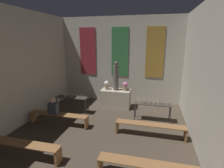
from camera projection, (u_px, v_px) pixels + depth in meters
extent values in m
cube|color=#B2AD9E|center=(120.00, 60.00, 9.44)|extent=(6.71, 0.12, 4.55)
cube|color=maroon|center=(88.00, 51.00, 9.67)|extent=(0.91, 0.03, 2.55)
cube|color=#33723F|center=(120.00, 52.00, 9.25)|extent=(0.91, 0.03, 2.55)
cube|color=olive|center=(155.00, 53.00, 8.83)|extent=(0.91, 0.03, 2.55)
cube|color=#ADA38E|center=(116.00, 98.00, 8.93)|extent=(1.47, 0.73, 0.90)
cylinder|color=#5B5651|center=(116.00, 78.00, 8.66)|extent=(0.27, 0.27, 1.26)
sphere|color=#5B5651|center=(116.00, 63.00, 8.48)|extent=(0.19, 0.19, 0.19)
cylinder|color=#937A5B|center=(107.00, 87.00, 8.90)|extent=(0.20, 0.20, 0.23)
sphere|color=silver|center=(107.00, 83.00, 8.85)|extent=(0.25, 0.25, 0.25)
cylinder|color=#937A5B|center=(125.00, 88.00, 8.67)|extent=(0.20, 0.20, 0.23)
sphere|color=#C66B9E|center=(125.00, 84.00, 8.62)|extent=(0.25, 0.25, 0.25)
cube|color=#332D28|center=(72.00, 97.00, 8.19)|extent=(1.50, 0.41, 0.02)
cylinder|color=#332D28|center=(57.00, 105.00, 8.29)|extent=(0.04, 0.04, 0.73)
cylinder|color=#332D28|center=(85.00, 108.00, 7.95)|extent=(0.04, 0.04, 0.73)
cylinder|color=#332D28|center=(61.00, 102.00, 8.62)|extent=(0.04, 0.04, 0.73)
cylinder|color=#332D28|center=(88.00, 105.00, 8.29)|extent=(0.04, 0.04, 0.73)
cylinder|color=silver|center=(70.00, 96.00, 8.15)|extent=(0.02, 0.02, 0.12)
sphere|color=#F9CC4C|center=(70.00, 95.00, 8.13)|extent=(0.02, 0.02, 0.02)
cylinder|color=silver|center=(62.00, 93.00, 8.44)|extent=(0.02, 0.02, 0.18)
sphere|color=#F9CC4C|center=(62.00, 91.00, 8.41)|extent=(0.02, 0.02, 0.02)
cylinder|color=silver|center=(65.00, 96.00, 8.14)|extent=(0.02, 0.02, 0.13)
sphere|color=#F9CC4C|center=(64.00, 94.00, 8.12)|extent=(0.02, 0.02, 0.02)
cylinder|color=silver|center=(76.00, 96.00, 8.22)|extent=(0.02, 0.02, 0.10)
sphere|color=#F9CC4C|center=(76.00, 95.00, 8.21)|extent=(0.02, 0.02, 0.02)
cylinder|color=silver|center=(81.00, 95.00, 8.14)|extent=(0.02, 0.02, 0.18)
sphere|color=#F9CC4C|center=(81.00, 93.00, 8.12)|extent=(0.02, 0.02, 0.02)
cylinder|color=silver|center=(65.00, 95.00, 8.25)|extent=(0.02, 0.02, 0.11)
sphere|color=#F9CC4C|center=(65.00, 94.00, 8.23)|extent=(0.02, 0.02, 0.02)
cylinder|color=silver|center=(72.00, 97.00, 8.08)|extent=(0.02, 0.02, 0.10)
sphere|color=#F9CC4C|center=(72.00, 95.00, 8.06)|extent=(0.02, 0.02, 0.02)
cylinder|color=silver|center=(77.00, 97.00, 7.95)|extent=(0.02, 0.02, 0.13)
sphere|color=#F9CC4C|center=(77.00, 96.00, 7.93)|extent=(0.02, 0.02, 0.02)
cylinder|color=silver|center=(85.00, 97.00, 8.00)|extent=(0.02, 0.02, 0.10)
sphere|color=#F9CC4C|center=(85.00, 96.00, 7.98)|extent=(0.02, 0.02, 0.02)
cylinder|color=silver|center=(73.00, 94.00, 8.34)|extent=(0.02, 0.02, 0.16)
sphere|color=#F9CC4C|center=(73.00, 92.00, 8.32)|extent=(0.02, 0.02, 0.02)
cylinder|color=silver|center=(82.00, 97.00, 8.02)|extent=(0.02, 0.02, 0.12)
sphere|color=#F9CC4C|center=(82.00, 95.00, 8.00)|extent=(0.02, 0.02, 0.02)
cylinder|color=silver|center=(79.00, 96.00, 8.14)|extent=(0.02, 0.02, 0.09)
sphere|color=#F9CC4C|center=(79.00, 95.00, 8.12)|extent=(0.02, 0.02, 0.02)
cylinder|color=silver|center=(68.00, 94.00, 8.37)|extent=(0.02, 0.02, 0.17)
sphere|color=#F9CC4C|center=(68.00, 92.00, 8.35)|extent=(0.02, 0.02, 0.02)
cube|color=#332D28|center=(153.00, 104.00, 7.33)|extent=(1.50, 0.41, 0.02)
cylinder|color=#332D28|center=(135.00, 112.00, 7.43)|extent=(0.04, 0.04, 0.73)
cylinder|color=#332D28|center=(170.00, 116.00, 7.09)|extent=(0.04, 0.04, 0.73)
cylinder|color=#332D28|center=(136.00, 109.00, 7.76)|extent=(0.04, 0.04, 0.73)
cylinder|color=#332D28|center=(170.00, 112.00, 7.43)|extent=(0.04, 0.04, 0.73)
cylinder|color=silver|center=(138.00, 100.00, 7.59)|extent=(0.02, 0.02, 0.13)
sphere|color=#F9CC4C|center=(138.00, 98.00, 7.57)|extent=(0.02, 0.02, 0.02)
cylinder|color=silver|center=(153.00, 103.00, 7.17)|extent=(0.02, 0.02, 0.18)
sphere|color=#F9CC4C|center=(153.00, 101.00, 7.15)|extent=(0.02, 0.02, 0.02)
cylinder|color=silver|center=(141.00, 102.00, 7.37)|extent=(0.02, 0.02, 0.13)
sphere|color=#F9CC4C|center=(141.00, 100.00, 7.35)|extent=(0.02, 0.02, 0.02)
cylinder|color=silver|center=(138.00, 103.00, 7.34)|extent=(0.02, 0.02, 0.09)
sphere|color=#F9CC4C|center=(139.00, 101.00, 7.33)|extent=(0.02, 0.02, 0.02)
cylinder|color=silver|center=(140.00, 102.00, 7.33)|extent=(0.02, 0.02, 0.17)
sphere|color=#F9CC4C|center=(140.00, 100.00, 7.31)|extent=(0.02, 0.02, 0.02)
cylinder|color=silver|center=(142.00, 103.00, 7.26)|extent=(0.02, 0.02, 0.11)
sphere|color=#F9CC4C|center=(142.00, 102.00, 7.24)|extent=(0.02, 0.02, 0.02)
cylinder|color=silver|center=(149.00, 104.00, 7.20)|extent=(0.02, 0.02, 0.10)
sphere|color=#F9CC4C|center=(149.00, 102.00, 7.19)|extent=(0.02, 0.02, 0.02)
cylinder|color=silver|center=(157.00, 101.00, 7.42)|extent=(0.02, 0.02, 0.18)
sphere|color=#F9CC4C|center=(157.00, 99.00, 7.40)|extent=(0.02, 0.02, 0.02)
cylinder|color=silver|center=(154.00, 102.00, 7.38)|extent=(0.02, 0.02, 0.10)
sphere|color=#F9CC4C|center=(154.00, 101.00, 7.37)|extent=(0.02, 0.02, 0.02)
cylinder|color=silver|center=(167.00, 105.00, 7.10)|extent=(0.02, 0.02, 0.10)
sphere|color=#F9CC4C|center=(167.00, 103.00, 7.09)|extent=(0.02, 0.02, 0.02)
cylinder|color=silver|center=(140.00, 102.00, 7.32)|extent=(0.02, 0.02, 0.15)
sphere|color=#F9CC4C|center=(140.00, 100.00, 7.30)|extent=(0.02, 0.02, 0.02)
cylinder|color=silver|center=(158.00, 104.00, 7.18)|extent=(0.02, 0.02, 0.11)
sphere|color=#F9CC4C|center=(158.00, 102.00, 7.16)|extent=(0.02, 0.02, 0.02)
cylinder|color=silver|center=(144.00, 100.00, 7.53)|extent=(0.02, 0.02, 0.17)
sphere|color=#F9CC4C|center=(144.00, 98.00, 7.51)|extent=(0.02, 0.02, 0.02)
cube|color=brown|center=(21.00, 143.00, 5.06)|extent=(2.45, 0.36, 0.03)
cube|color=brown|center=(58.00, 157.00, 4.84)|extent=(0.06, 0.32, 0.44)
cube|color=brown|center=(147.00, 164.00, 4.22)|extent=(2.45, 0.36, 0.03)
cube|color=brown|center=(100.00, 164.00, 4.56)|extent=(0.06, 0.32, 0.44)
cube|color=brown|center=(59.00, 114.00, 7.03)|extent=(2.45, 0.36, 0.03)
cube|color=brown|center=(34.00, 117.00, 7.36)|extent=(0.06, 0.32, 0.44)
cube|color=brown|center=(87.00, 123.00, 6.81)|extent=(0.06, 0.32, 0.44)
cube|color=brown|center=(150.00, 124.00, 6.19)|extent=(2.45, 0.36, 0.03)
cube|color=brown|center=(117.00, 126.00, 6.52)|extent=(0.06, 0.32, 0.44)
cube|color=brown|center=(185.00, 135.00, 5.97)|extent=(0.06, 0.32, 0.44)
cube|color=#383D47|center=(53.00, 108.00, 7.02)|extent=(0.36, 0.24, 0.45)
sphere|color=tan|center=(53.00, 100.00, 6.93)|extent=(0.21, 0.21, 0.21)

